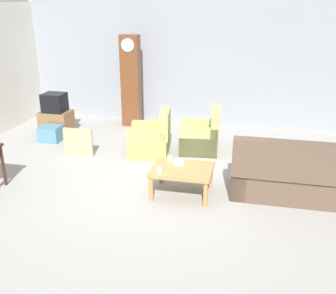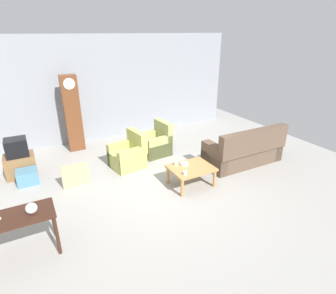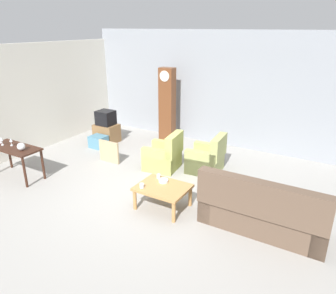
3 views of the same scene
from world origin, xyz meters
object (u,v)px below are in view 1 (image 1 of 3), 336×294
grandfather_clock (131,81)px  framed_picture_leaning (78,142)px  couch_floral (300,178)px  tv_stand_cabinet (57,122)px  armchair_olive_near (151,140)px  cup_blue_rimmed (159,170)px  cup_white_porcelain (170,158)px  tv_crt (54,102)px  coffee_table_wood (182,172)px  armchair_olive_far (202,137)px  storage_box_blue (51,134)px  bowl_white_stacked (179,162)px

grandfather_clock → framed_picture_leaning: grandfather_clock is taller
couch_floral → tv_stand_cabinet: size_ratio=3.09×
armchair_olive_near → cup_blue_rimmed: armchair_olive_near is taller
cup_white_porcelain → tv_crt: bearing=146.6°
grandfather_clock → tv_stand_cabinet: size_ratio=3.21×
couch_floral → coffee_table_wood: 1.85m
armchair_olive_far → cup_blue_rimmed: size_ratio=10.97×
grandfather_clock → coffee_table_wood: bearing=-60.5°
storage_box_blue → cup_blue_rimmed: 3.65m
armchair_olive_near → tv_crt: size_ratio=1.92×
grandfather_clock → cup_blue_rimmed: 3.96m
coffee_table_wood → framed_picture_leaning: (-2.32, 1.17, -0.10)m
coffee_table_wood → grandfather_clock: size_ratio=0.44×
armchair_olive_far → cup_blue_rimmed: 2.22m
tv_stand_cabinet → framed_picture_leaning: 1.58m
grandfather_clock → cup_white_porcelain: (1.63, -3.08, -0.60)m
framed_picture_leaning → bowl_white_stacked: bearing=-24.2°
tv_stand_cabinet → cup_blue_rimmed: tv_stand_cabinet is taller
grandfather_clock → storage_box_blue: grandfather_clock is taller
tv_stand_cabinet → storage_box_blue: tv_stand_cabinet is taller
couch_floral → cup_blue_rimmed: (-2.14, -0.50, 0.14)m
framed_picture_leaning → cup_white_porcelain: framed_picture_leaning is taller
couch_floral → bowl_white_stacked: bearing=-177.3°
storage_box_blue → cup_white_porcelain: cup_white_porcelain is taller
storage_box_blue → bowl_white_stacked: 3.63m
armchair_olive_far → framed_picture_leaning: armchair_olive_far is taller
tv_crt → tv_stand_cabinet: bearing=0.0°
couch_floral → tv_crt: (-5.23, 2.07, 0.39)m
tv_stand_cabinet → storage_box_blue: size_ratio=1.49×
couch_floral → storage_box_blue: size_ratio=4.60×
tv_crt → storage_box_blue: 0.77m
tv_stand_cabinet → cup_white_porcelain: bearing=-33.4°
armchair_olive_near → grandfather_clock: bearing=118.5°
couch_floral → tv_crt: 5.64m
framed_picture_leaning → cup_blue_rimmed: size_ratio=7.15×
storage_box_blue → cup_blue_rimmed: size_ratio=5.45×
armchair_olive_near → grandfather_clock: grandfather_clock is taller
cup_blue_rimmed → cup_white_porcelain: bearing=83.2°
cup_white_porcelain → armchair_olive_far: bearing=79.9°
grandfather_clock → bowl_white_stacked: grandfather_clock is taller
armchair_olive_near → cup_white_porcelain: bearing=-63.0°
tv_crt → storage_box_blue: bearing=-77.7°
cup_blue_rimmed → bowl_white_stacked: (0.23, 0.40, -0.02)m
tv_stand_cabinet → storage_box_blue: bearing=-77.7°
coffee_table_wood → cup_white_porcelain: bearing=135.1°
cup_white_porcelain → bowl_white_stacked: bearing=-27.8°
armchair_olive_near → tv_stand_cabinet: (-2.48, 0.77, -0.04)m
framed_picture_leaning → storage_box_blue: bearing=145.6°
armchair_olive_near → storage_box_blue: 2.40m
tv_crt → storage_box_blue: tv_crt is taller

